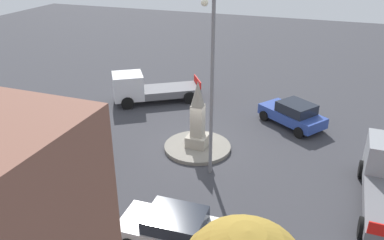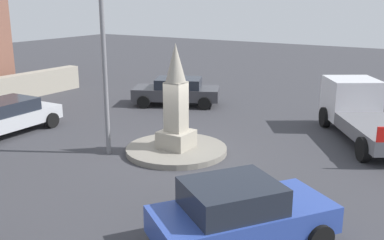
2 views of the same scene
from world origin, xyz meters
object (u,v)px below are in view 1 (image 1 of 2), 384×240
object	(u,v)px
car_dark_grey_approaching	(52,153)
car_silver_near_island	(176,229)
truck_white_waiting	(145,88)
monument	(198,119)
car_blue_parked_left	(293,114)
streetlamp	(212,71)

from	to	relation	value
car_dark_grey_approaching	car_silver_near_island	bearing A→B (deg)	68.57
truck_white_waiting	monument	bearing A→B (deg)	47.35
car_blue_parked_left	car_silver_near_island	bearing A→B (deg)	-13.57
streetlamp	truck_white_waiting	size ratio (longest dim) A/B	1.44
monument	streetlamp	xyz separation A→B (m)	(1.99, 1.33, 3.37)
car_blue_parked_left	car_silver_near_island	xyz separation A→B (m)	(11.75, -2.84, -0.05)
car_dark_grey_approaching	car_silver_near_island	distance (m)	8.37
car_silver_near_island	car_dark_grey_approaching	bearing A→B (deg)	-111.43
monument	car_blue_parked_left	xyz separation A→B (m)	(-4.63, 4.46, -0.98)
monument	car_blue_parked_left	bearing A→B (deg)	136.05
monument	streetlamp	size ratio (longest dim) A/B	0.42
streetlamp	car_blue_parked_left	world-z (taller)	streetlamp
truck_white_waiting	car_silver_near_island	bearing A→B (deg)	30.32
streetlamp	car_silver_near_island	xyz separation A→B (m)	(5.13, 0.30, -4.40)
monument	car_silver_near_island	bearing A→B (deg)	12.87
monument	car_silver_near_island	xyz separation A→B (m)	(7.12, 1.63, -1.03)
car_dark_grey_approaching	streetlamp	bearing A→B (deg)	105.50
car_blue_parked_left	car_silver_near_island	world-z (taller)	car_blue_parked_left
car_silver_near_island	car_blue_parked_left	bearing A→B (deg)	166.43
streetlamp	car_silver_near_island	size ratio (longest dim) A/B	1.98
streetlamp	car_dark_grey_approaching	world-z (taller)	streetlamp
streetlamp	truck_white_waiting	distance (m)	10.65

